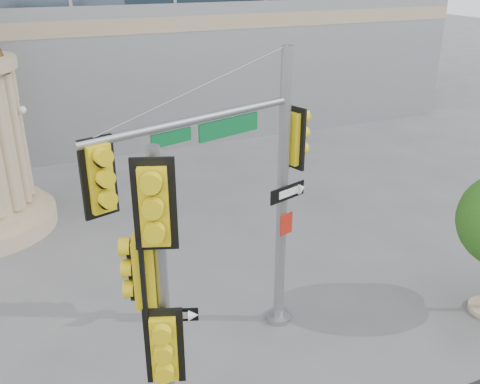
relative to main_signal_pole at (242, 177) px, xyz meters
name	(u,v)px	position (x,y,z in m)	size (l,w,h in m)	color
ground	(299,357)	(0.86, -0.98, -3.78)	(120.00, 120.00, 0.00)	#545456
main_signal_pole	(242,177)	(0.00, 0.00, 0.00)	(4.60, 1.77, 6.11)	slate
secondary_signal_pole	(158,292)	(-2.26, -2.07, -0.67)	(0.91, 0.86, 5.30)	slate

